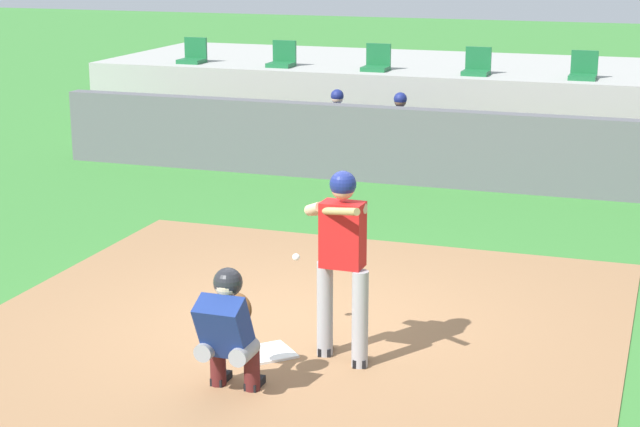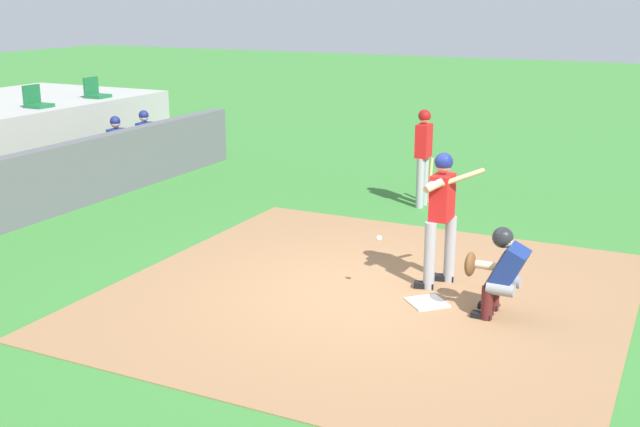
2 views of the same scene
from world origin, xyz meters
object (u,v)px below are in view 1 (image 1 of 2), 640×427
batter_at_plate (342,254)px  stadium_seat_3 (477,67)px  catcher_crouched (229,326)px  dugout_player_1 (398,131)px  stadium_seat_0 (193,56)px  dugout_player_0 (335,127)px  home_plate (268,353)px  stadium_seat_4 (583,71)px  stadium_seat_2 (377,63)px  stadium_seat_1 (282,59)px

batter_at_plate → stadium_seat_3: 10.14m
catcher_crouched → dugout_player_1: bearing=95.7°
stadium_seat_0 → stadium_seat_3: 5.57m
stadium_seat_3 → catcher_crouched: bearing=-90.0°
dugout_player_0 → stadium_seat_3: bearing=45.5°
batter_at_plate → dugout_player_0: batter_at_plate is taller
home_plate → dugout_player_0: dugout_player_0 is taller
stadium_seat_0 → stadium_seat_4: 7.43m
dugout_player_1 → stadium_seat_3: stadium_seat_3 is taller
batter_at_plate → catcher_crouched: 1.26m
dugout_player_1 → stadium_seat_3: bearing=66.1°
home_plate → stadium_seat_4: (1.86, 10.18, 1.51)m
dugout_player_0 → stadium_seat_0: bearing=150.3°
batter_at_plate → dugout_player_1: batter_at_plate is taller
home_plate → catcher_crouched: catcher_crouched is taller
stadium_seat_2 → batter_at_plate: bearing=-75.8°
dugout_player_1 → stadium_seat_1: (-2.81, 2.03, 0.86)m
stadium_seat_3 → stadium_seat_4: bearing=0.0°
dugout_player_0 → stadium_seat_4: (3.86, 2.03, 0.86)m
dugout_player_0 → stadium_seat_1: (-1.71, 2.03, 0.86)m
dugout_player_0 → stadium_seat_0: stadium_seat_0 is taller
home_plate → dugout_player_0: bearing=103.8°
stadium_seat_1 → stadium_seat_3: same height
batter_at_plate → stadium_seat_1: (-4.40, 10.10, 0.50)m
dugout_player_0 → stadium_seat_3: (2.00, 2.03, 0.86)m
dugout_player_0 → stadium_seat_1: bearing=130.1°
stadium_seat_2 → stadium_seat_0: bearing=180.0°
stadium_seat_0 → stadium_seat_3: size_ratio=1.00×
catcher_crouched → stadium_seat_0: stadium_seat_0 is taller
stadium_seat_1 → stadium_seat_4: 5.57m
dugout_player_0 → dugout_player_1: 1.10m
home_plate → stadium_seat_3: stadium_seat_3 is taller
stadium_seat_1 → stadium_seat_4: bearing=0.0°
stadium_seat_3 → home_plate: bearing=-90.0°
stadium_seat_1 → stadium_seat_4: (5.57, 0.00, 0.00)m
dugout_player_1 → stadium_seat_4: bearing=36.4°
home_plate → batter_at_plate: (0.69, 0.08, 1.01)m
catcher_crouched → batter_at_plate: bearing=54.0°
stadium_seat_1 → stadium_seat_3: bearing=0.0°
home_plate → stadium_seat_0: bearing=118.7°
stadium_seat_1 → stadium_seat_3: (3.71, 0.00, 0.00)m
dugout_player_0 → stadium_seat_4: 4.45m
dugout_player_0 → catcher_crouched: bearing=-77.5°
stadium_seat_3 → stadium_seat_4: size_ratio=1.00×
home_plate → dugout_player_0: 8.41m
home_plate → stadium_seat_3: size_ratio=0.92×
batter_at_plate → stadium_seat_0: 11.90m
dugout_player_0 → stadium_seat_2: 2.21m
home_plate → stadium_seat_3: (0.00, 10.18, 1.51)m
batter_at_plate → stadium_seat_4: (1.17, 10.10, 0.50)m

